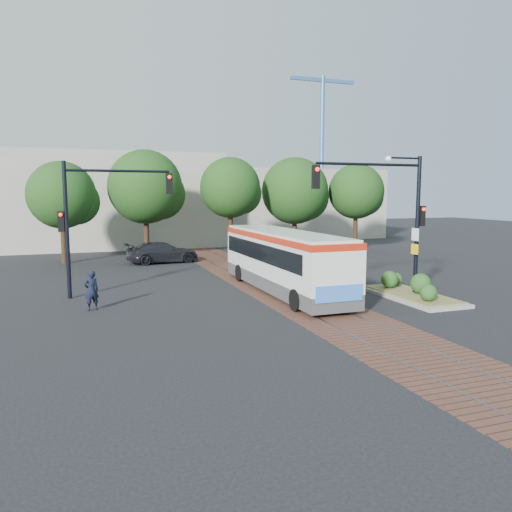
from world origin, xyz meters
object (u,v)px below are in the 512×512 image
(city_bus, at_px, (283,258))
(parked_car, at_px, (162,252))
(officer, at_px, (91,290))
(signal_pole_main, at_px, (394,204))
(traffic_island, at_px, (411,290))
(signal_pole_left, at_px, (93,210))

(city_bus, relative_size, parked_car, 2.23)
(city_bus, xyz_separation_m, officer, (-8.60, -0.97, -0.80))
(city_bus, bearing_deg, signal_pole_main, -38.36)
(city_bus, bearing_deg, parked_car, 107.56)
(traffic_island, relative_size, signal_pole_main, 0.87)
(signal_pole_left, xyz_separation_m, officer, (-0.26, -2.72, -3.07))
(traffic_island, bearing_deg, parked_car, 119.98)
(traffic_island, xyz_separation_m, parked_car, (-8.65, 14.99, 0.37))
(city_bus, xyz_separation_m, signal_pole_main, (3.90, -3.06, 2.56))
(traffic_island, relative_size, signal_pole_left, 0.87)
(traffic_island, relative_size, parked_car, 1.08)
(city_bus, xyz_separation_m, parked_car, (-3.79, 11.83, -0.90))
(city_bus, bearing_deg, traffic_island, -33.20)
(signal_pole_left, bearing_deg, officer, -95.56)
(traffic_island, distance_m, signal_pole_left, 14.50)
(city_bus, relative_size, signal_pole_left, 1.79)
(traffic_island, xyz_separation_m, officer, (-13.45, 2.18, 0.47))
(city_bus, bearing_deg, officer, -173.74)
(parked_car, bearing_deg, city_bus, -169.67)
(officer, bearing_deg, signal_pole_main, 153.73)
(signal_pole_main, relative_size, signal_pole_left, 1.00)
(traffic_island, height_order, parked_car, parked_car)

